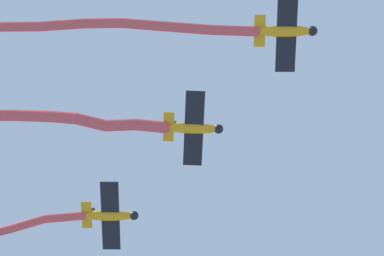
{
  "coord_description": "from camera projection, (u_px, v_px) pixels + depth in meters",
  "views": [
    {
      "loc": [
        -22.13,
        -7.45,
        4.87
      ],
      "look_at": [
        -10.31,
        17.37,
        66.05
      ],
      "focal_mm": 80.81,
      "sensor_mm": 36.0,
      "label": 1
    }
  ],
  "objects": [
    {
      "name": "airplane_left_wing",
      "position": [
        286.0,
        31.0,
        63.59
      ],
      "size": [
        4.91,
        6.32,
        1.6
      ],
      "rotation": [
        0.0,
        0.0,
        5.84
      ],
      "color": "orange"
    },
    {
      "name": "smoke_trail_left_wing",
      "position": [
        39.0,
        29.0,
        65.11
      ],
      "size": [
        29.06,
        16.31,
        3.62
      ],
      "color": "#DB4C4C"
    },
    {
      "name": "airplane_right_wing",
      "position": [
        193.0,
        128.0,
        67.09
      ],
      "size": [
        4.94,
        6.38,
        1.6
      ],
      "rotation": [
        0.0,
        0.0,
        5.88
      ],
      "color": "orange"
    },
    {
      "name": "smoke_trail_right_wing",
      "position": [
        14.0,
        118.0,
        68.32
      ],
      "size": [
        22.51,
        11.4,
        4.43
      ],
      "color": "#DB4C4C"
    },
    {
      "name": "airplane_slot",
      "position": [
        110.0,
        215.0,
        70.57
      ],
      "size": [
        4.92,
        6.33,
        1.6
      ],
      "rotation": [
        0.0,
        0.0,
        5.84
      ],
      "color": "orange"
    }
  ]
}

